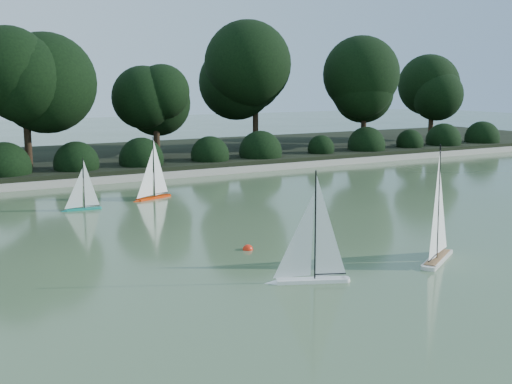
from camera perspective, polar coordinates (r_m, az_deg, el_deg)
ground at (r=10.37m, az=9.06°, el=-5.39°), size 80.00×80.00×0.00m
pond_coping at (r=18.11m, az=-8.99°, el=1.43°), size 40.00×0.35×0.18m
far_bank at (r=21.86m, az=-12.72°, el=2.90°), size 40.00×8.00×0.30m
tree_line at (r=20.64m, az=-8.37°, el=9.57°), size 26.31×3.93×4.39m
shrub_hedge at (r=18.90m, az=-9.98°, el=2.85°), size 29.10×1.10×1.10m
sailboat_white_a at (r=8.76m, az=4.37°, el=-6.41°), size 1.15×0.63×1.63m
sailboat_white_b at (r=10.23m, az=16.03°, el=-4.18°), size 1.27×0.87×1.89m
sailboat_orange at (r=15.02m, az=-9.37°, el=0.28°), size 1.10×0.53×1.53m
sailboat_teal at (r=14.06m, az=-15.41°, el=-0.82°), size 0.88×0.20×1.19m
race_buoy at (r=10.45m, az=-0.73°, el=-5.14°), size 0.17×0.17×0.17m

